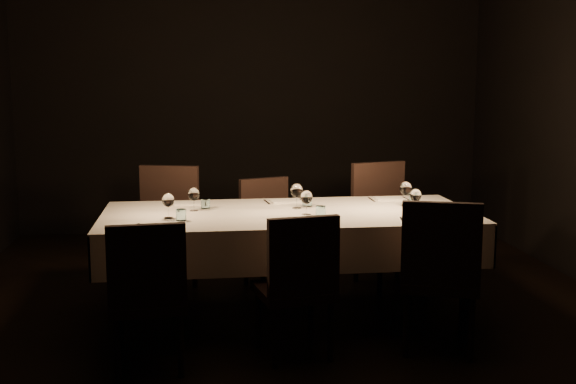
{
  "coord_description": "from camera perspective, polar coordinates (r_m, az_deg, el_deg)",
  "views": [
    {
      "loc": [
        -0.61,
        -4.81,
        1.69
      ],
      "look_at": [
        0.0,
        0.0,
        0.9
      ],
      "focal_mm": 45.0,
      "sensor_mm": 36.0,
      "label": 1
    }
  ],
  "objects": [
    {
      "name": "room",
      "position": [
        4.85,
        0.0,
        7.0
      ],
      "size": [
        5.01,
        6.01,
        3.01
      ],
      "color": "black",
      "rests_on": "ground"
    },
    {
      "name": "chair_far_center",
      "position": [
        5.8,
        -1.52,
        -2.76
      ],
      "size": [
        0.53,
        0.53,
        0.87
      ],
      "rotation": [
        0.0,
        0.0,
        0.33
      ],
      "color": "black",
      "rests_on": "ground"
    },
    {
      "name": "place_setting_near_center",
      "position": [
        4.73,
        1.71,
        -1.26
      ],
      "size": [
        0.3,
        0.39,
        0.17
      ],
      "rotation": [
        0.0,
        0.0,
        0.02
      ],
      "color": "silver",
      "rests_on": "dining_table"
    },
    {
      "name": "chair_near_right",
      "position": [
        4.47,
        11.94,
        -6.01
      ],
      "size": [
        0.59,
        0.59,
        0.96
      ],
      "rotation": [
        0.0,
        0.0,
        2.81
      ],
      "color": "black",
      "rests_on": "ground"
    },
    {
      "name": "place_setting_near_right",
      "position": [
        4.9,
        10.43,
        -1.06
      ],
      "size": [
        0.3,
        0.39,
        0.16
      ],
      "rotation": [
        0.0,
        0.0,
        -0.18
      ],
      "color": "silver",
      "rests_on": "dining_table"
    },
    {
      "name": "place_setting_far_center",
      "position": [
        5.15,
        0.6,
        -0.36
      ],
      "size": [
        0.33,
        0.4,
        0.18
      ],
      "rotation": [
        0.0,
        0.0,
        0.13
      ],
      "color": "silver",
      "rests_on": "dining_table"
    },
    {
      "name": "place_setting_far_right",
      "position": [
        5.31,
        9.03,
        -0.18
      ],
      "size": [
        0.31,
        0.4,
        0.17
      ],
      "rotation": [
        0.0,
        0.0,
        0.02
      ],
      "color": "silver",
      "rests_on": "dining_table"
    },
    {
      "name": "place_setting_near_left",
      "position": [
        4.67,
        -9.41,
        -1.51
      ],
      "size": [
        0.3,
        0.39,
        0.17
      ],
      "rotation": [
        0.0,
        0.0,
        0.06
      ],
      "color": "silver",
      "rests_on": "dining_table"
    },
    {
      "name": "dining_table",
      "position": [
        4.95,
        0.0,
        -2.44
      ],
      "size": [
        2.52,
        1.12,
        0.76
      ],
      "color": "black",
      "rests_on": "ground"
    },
    {
      "name": "chair_near_left",
      "position": [
        4.16,
        -11.09,
        -7.59
      ],
      "size": [
        0.47,
        0.47,
        0.89
      ],
      "rotation": [
        0.0,
        0.0,
        3.25
      ],
      "color": "black",
      "rests_on": "ground"
    },
    {
      "name": "chair_far_left",
      "position": [
        5.72,
        -9.63,
        -2.49
      ],
      "size": [
        0.58,
        0.58,
        0.98
      ],
      "rotation": [
        0.0,
        0.0,
        -0.26
      ],
      "color": "black",
      "rests_on": "ground"
    },
    {
      "name": "place_setting_far_left",
      "position": [
        5.1,
        -7.39,
        -0.59
      ],
      "size": [
        0.29,
        0.39,
        0.16
      ],
      "rotation": [
        0.0,
        0.0,
        0.01
      ],
      "color": "silver",
      "rests_on": "dining_table"
    },
    {
      "name": "chair_far_right",
      "position": [
        5.9,
        7.64,
        -2.07
      ],
      "size": [
        0.58,
        0.58,
        0.99
      ],
      "rotation": [
        0.0,
        0.0,
        0.26
      ],
      "color": "black",
      "rests_on": "ground"
    },
    {
      "name": "chair_near_center",
      "position": [
        4.29,
        0.79,
        -6.92
      ],
      "size": [
        0.5,
        0.5,
        0.89
      ],
      "rotation": [
        0.0,
        0.0,
        3.33
      ],
      "color": "black",
      "rests_on": "ground"
    }
  ]
}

